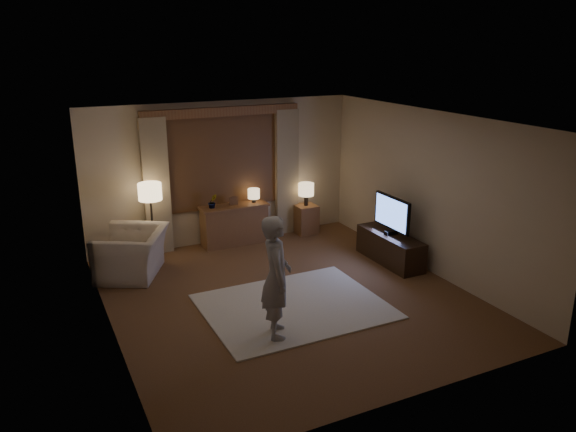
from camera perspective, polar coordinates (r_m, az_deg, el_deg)
room at (r=8.31m, az=-1.43°, el=1.48°), size 5.04×5.54×2.64m
rug at (r=8.06m, az=0.61°, el=-9.15°), size 2.50×2.00×0.02m
sideboard at (r=10.40m, az=-5.48°, el=-0.95°), size 1.20×0.40×0.70m
picture_frame at (r=10.27m, az=-5.55°, el=1.43°), size 0.16×0.02×0.20m
plant at (r=10.13m, az=-7.67°, el=1.42°), size 0.17×0.13×0.30m
table_lamp_sideboard at (r=10.38m, az=-3.50°, el=2.22°), size 0.22×0.22×0.30m
floor_lamp at (r=9.66m, az=-13.82°, el=2.00°), size 0.39×0.39×1.35m
armchair at (r=9.31m, az=-15.55°, el=-3.66°), size 1.41×1.47×0.74m
side_table at (r=10.95m, az=1.83°, el=-0.31°), size 0.40×0.40×0.56m
table_lamp_side at (r=10.79m, az=1.86°, el=2.66°), size 0.30×0.30×0.44m
tv_stand at (r=9.68m, az=10.33°, el=-3.22°), size 0.45×1.40×0.50m
tv at (r=9.49m, az=10.52°, el=0.23°), size 0.22×0.90×0.65m
person at (r=7.00m, az=-1.20°, el=-6.19°), size 0.54×0.67×1.59m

